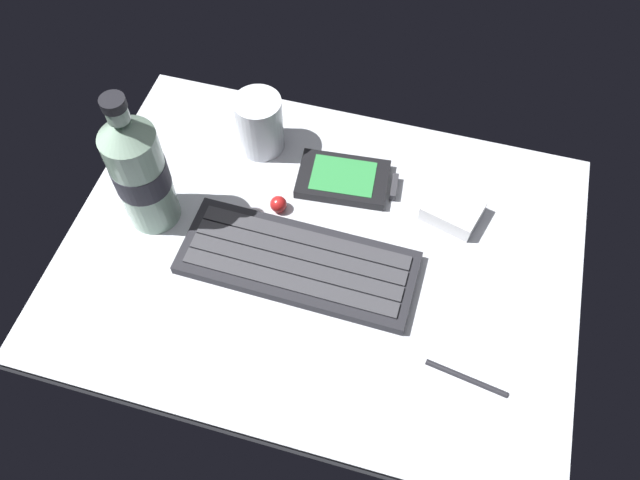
{
  "coord_description": "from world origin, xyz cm",
  "views": [
    {
      "loc": [
        10.93,
        -39.36,
        68.11
      ],
      "look_at": [
        0.0,
        0.0,
        3.0
      ],
      "focal_mm": 35.52,
      "sensor_mm": 36.0,
      "label": 1
    }
  ],
  "objects_px": {
    "keyboard": "(298,262)",
    "handheld_device": "(348,180)",
    "charger_block": "(452,210)",
    "juice_cup": "(260,126)",
    "trackball_mouse": "(278,204)",
    "stylus_pen": "(467,377)",
    "water_bottle": "(140,169)"
  },
  "relations": [
    {
      "from": "handheld_device",
      "to": "stylus_pen",
      "type": "distance_m",
      "value": 0.3
    },
    {
      "from": "water_bottle",
      "to": "trackball_mouse",
      "type": "distance_m",
      "value": 0.18
    },
    {
      "from": "handheld_device",
      "to": "trackball_mouse",
      "type": "xyz_separation_m",
      "value": [
        -0.08,
        -0.07,
        0.0
      ]
    },
    {
      "from": "handheld_device",
      "to": "water_bottle",
      "type": "xyz_separation_m",
      "value": [
        -0.23,
        -0.11,
        0.08
      ]
    },
    {
      "from": "juice_cup",
      "to": "charger_block",
      "type": "distance_m",
      "value": 0.28
    },
    {
      "from": "handheld_device",
      "to": "charger_block",
      "type": "xyz_separation_m",
      "value": [
        0.14,
        -0.01,
        0.0
      ]
    },
    {
      "from": "keyboard",
      "to": "water_bottle",
      "type": "relative_size",
      "value": 1.4
    },
    {
      "from": "trackball_mouse",
      "to": "juice_cup",
      "type": "bearing_deg",
      "value": 119.6
    },
    {
      "from": "handheld_device",
      "to": "stylus_pen",
      "type": "xyz_separation_m",
      "value": [
        0.19,
        -0.23,
        -0.0
      ]
    },
    {
      "from": "keyboard",
      "to": "trackball_mouse",
      "type": "distance_m",
      "value": 0.09
    },
    {
      "from": "keyboard",
      "to": "juice_cup",
      "type": "height_order",
      "value": "juice_cup"
    },
    {
      "from": "keyboard",
      "to": "handheld_device",
      "type": "relative_size",
      "value": 2.2
    },
    {
      "from": "charger_block",
      "to": "trackball_mouse",
      "type": "relative_size",
      "value": 3.18
    },
    {
      "from": "keyboard",
      "to": "water_bottle",
      "type": "height_order",
      "value": "water_bottle"
    },
    {
      "from": "keyboard",
      "to": "juice_cup",
      "type": "distance_m",
      "value": 0.21
    },
    {
      "from": "water_bottle",
      "to": "charger_block",
      "type": "relative_size",
      "value": 2.97
    },
    {
      "from": "charger_block",
      "to": "juice_cup",
      "type": "bearing_deg",
      "value": 170.03
    },
    {
      "from": "water_bottle",
      "to": "trackball_mouse",
      "type": "relative_size",
      "value": 9.45
    },
    {
      "from": "handheld_device",
      "to": "trackball_mouse",
      "type": "distance_m",
      "value": 0.1
    },
    {
      "from": "handheld_device",
      "to": "water_bottle",
      "type": "relative_size",
      "value": 0.64
    },
    {
      "from": "juice_cup",
      "to": "water_bottle",
      "type": "relative_size",
      "value": 0.41
    },
    {
      "from": "water_bottle",
      "to": "handheld_device",
      "type": "bearing_deg",
      "value": 26.21
    },
    {
      "from": "charger_block",
      "to": "stylus_pen",
      "type": "relative_size",
      "value": 0.74
    },
    {
      "from": "trackball_mouse",
      "to": "water_bottle",
      "type": "bearing_deg",
      "value": -162.65
    },
    {
      "from": "handheld_device",
      "to": "charger_block",
      "type": "height_order",
      "value": "charger_block"
    },
    {
      "from": "handheld_device",
      "to": "juice_cup",
      "type": "bearing_deg",
      "value": 165.83
    },
    {
      "from": "juice_cup",
      "to": "charger_block",
      "type": "bearing_deg",
      "value": -9.97
    },
    {
      "from": "keyboard",
      "to": "stylus_pen",
      "type": "distance_m",
      "value": 0.24
    },
    {
      "from": "juice_cup",
      "to": "charger_block",
      "type": "xyz_separation_m",
      "value": [
        0.28,
        -0.05,
        -0.03
      ]
    },
    {
      "from": "handheld_device",
      "to": "juice_cup",
      "type": "height_order",
      "value": "juice_cup"
    },
    {
      "from": "keyboard",
      "to": "trackball_mouse",
      "type": "xyz_separation_m",
      "value": [
        -0.05,
        0.08,
        0.0
      ]
    },
    {
      "from": "charger_block",
      "to": "keyboard",
      "type": "bearing_deg",
      "value": -143.63
    }
  ]
}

